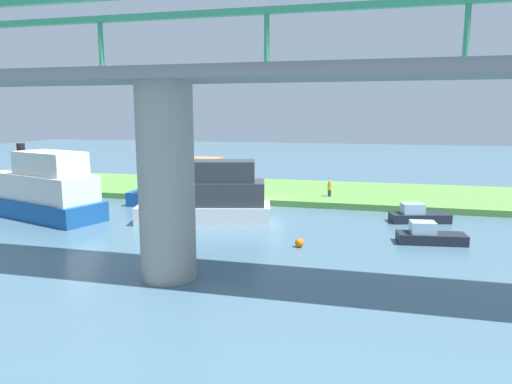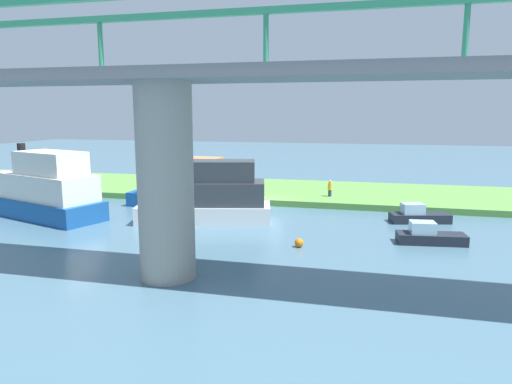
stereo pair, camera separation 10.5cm
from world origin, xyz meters
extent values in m
plane|color=#476B7F|center=(0.00, 0.00, 0.00)|extent=(160.00, 160.00, 0.00)
cube|color=#5B9342|center=(0.00, -6.00, 0.25)|extent=(80.00, 12.00, 0.50)
cylinder|color=#9E998E|center=(0.80, 17.26, 4.40)|extent=(2.51, 2.51, 8.81)
cube|color=slate|center=(0.80, 17.26, 9.06)|extent=(57.65, 4.00, 0.50)
cube|color=#2D8C66|center=(0.80, 15.26, 11.91)|extent=(57.65, 0.30, 0.30)
cylinder|color=#2D8C66|center=(-11.56, 15.26, 10.61)|extent=(0.24, 0.24, 2.60)
cylinder|color=#2D8C66|center=(-3.32, 15.26, 10.61)|extent=(0.24, 0.24, 2.60)
cylinder|color=#2D8C66|center=(4.91, 15.26, 10.61)|extent=(0.24, 0.24, 2.60)
cylinder|color=#2D334C|center=(-4.75, -2.92, 0.78)|extent=(0.29, 0.29, 0.55)
cylinder|color=gold|center=(-4.75, -2.92, 1.35)|extent=(0.38, 0.38, 0.60)
sphere|color=tan|center=(-4.75, -2.92, 1.77)|extent=(0.24, 0.24, 0.24)
cylinder|color=brown|center=(8.79, -0.62, 1.02)|extent=(0.20, 0.20, 1.04)
cube|color=white|center=(3.07, 6.37, 0.61)|extent=(9.59, 5.10, 1.22)
cube|color=#33383D|center=(2.58, 6.25, 2.03)|extent=(7.74, 4.37, 1.62)
cube|color=#33383D|center=(1.89, 6.09, 3.55)|extent=(4.98, 3.32, 1.42)
cylinder|color=black|center=(4.85, 6.80, 3.75)|extent=(0.51, 0.51, 1.83)
cube|color=#D84C2D|center=(5.44, 6.94, 1.67)|extent=(2.01, 2.16, 0.91)
cube|color=#195199|center=(6.72, 1.63, 0.57)|extent=(8.59, 2.96, 1.14)
cube|color=#B27F4C|center=(6.25, 1.64, 1.90)|extent=(6.87, 2.65, 1.52)
cube|color=#B27F4C|center=(5.58, 1.65, 3.33)|extent=(4.30, 2.22, 1.33)
cylinder|color=black|center=(8.43, 1.61, 3.52)|extent=(0.48, 0.48, 1.71)
cube|color=#D84C2D|center=(9.00, 1.61, 1.57)|extent=(1.54, 1.73, 0.86)
cube|color=#195199|center=(15.06, 7.74, 0.69)|extent=(10.87, 6.52, 1.37)
cube|color=white|center=(14.52, 7.92, 2.29)|extent=(8.80, 5.54, 1.83)
cube|color=white|center=(13.76, 8.17, 4.01)|extent=(5.72, 4.11, 1.60)
cylinder|color=black|center=(17.02, 7.08, 4.24)|extent=(0.57, 0.57, 2.06)
cube|color=#D84C2D|center=(17.67, 6.87, 1.89)|extent=(2.39, 2.54, 1.03)
cube|color=#1E232D|center=(-11.47, 2.96, 0.31)|extent=(4.21, 2.38, 0.62)
cube|color=silver|center=(-10.96, 3.09, 0.97)|extent=(1.68, 1.46, 0.71)
cube|color=#1E232D|center=(-11.61, 8.39, 0.30)|extent=(3.97, 1.81, 0.60)
cube|color=silver|center=(-11.11, 8.45, 0.94)|extent=(1.50, 1.25, 0.68)
sphere|color=orange|center=(-4.30, 10.99, 0.25)|extent=(0.50, 0.50, 0.50)
camera|label=1|loc=(-8.01, 36.23, 7.49)|focal=32.71mm
camera|label=2|loc=(-8.11, 36.21, 7.49)|focal=32.71mm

